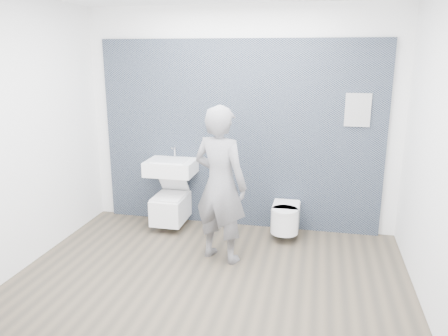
% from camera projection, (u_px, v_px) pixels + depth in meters
% --- Properties ---
extents(ground, '(4.00, 4.00, 0.00)m').
position_uv_depth(ground, '(211.00, 276.00, 4.50)').
color(ground, brown).
rests_on(ground, ground).
extents(room_shell, '(4.00, 4.00, 4.00)m').
position_uv_depth(room_shell, '(210.00, 107.00, 4.05)').
color(room_shell, white).
rests_on(room_shell, ground).
extents(tile_wall, '(3.60, 0.06, 2.40)m').
position_uv_depth(tile_wall, '(238.00, 223.00, 5.89)').
color(tile_wall, black).
rests_on(tile_wall, ground).
extents(washbasin, '(0.62, 0.46, 0.46)m').
position_uv_depth(washbasin, '(171.00, 167.00, 5.61)').
color(washbasin, white).
rests_on(washbasin, ground).
extents(toilet_square, '(0.39, 0.57, 0.69)m').
position_uv_depth(toilet_square, '(171.00, 207.00, 5.69)').
color(toilet_square, white).
rests_on(toilet_square, ground).
extents(toilet_rounded, '(0.34, 0.57, 0.31)m').
position_uv_depth(toilet_rounded, '(285.00, 218.00, 5.38)').
color(toilet_rounded, white).
rests_on(toilet_rounded, ground).
extents(info_placard, '(0.29, 0.03, 0.39)m').
position_uv_depth(info_placard, '(348.00, 234.00, 5.54)').
color(info_placard, silver).
rests_on(info_placard, ground).
extents(visitor, '(0.73, 0.60, 1.72)m').
position_uv_depth(visitor, '(220.00, 185.00, 4.68)').
color(visitor, gray).
rests_on(visitor, ground).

